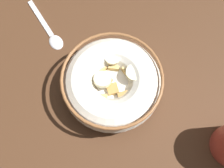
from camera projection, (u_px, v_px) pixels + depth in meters
ground_plane at (112, 91)px, 56.75cm from camera, size 115.47×115.47×2.00cm
cereal_bowl at (112, 83)px, 52.64cm from camera, size 18.38×18.38×6.25cm
spoon at (51, 34)px, 59.47cm from camera, size 2.96×13.80×0.80cm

